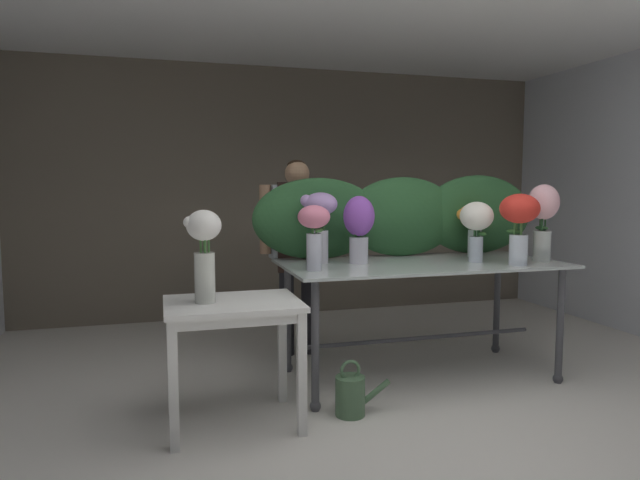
{
  "coord_description": "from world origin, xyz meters",
  "views": [
    {
      "loc": [
        -1.39,
        -2.16,
        1.38
      ],
      "look_at": [
        -0.39,
        1.29,
        1.04
      ],
      "focal_mm": 31.25,
      "sensor_mm": 36.0,
      "label": 1
    }
  ],
  "objects_px": {
    "display_table_glass": "(421,279)",
    "vase_sunset_snapdragons": "(475,221)",
    "vase_rosy_ranunculus": "(314,229)",
    "vase_lilac_anemones": "(320,217)",
    "vase_white_roses_tall": "(205,248)",
    "vase_scarlet_peonies": "(520,219)",
    "watering_can": "(351,395)",
    "vase_ivory_dahlias": "(477,222)",
    "vase_blush_hydrangea": "(543,214)",
    "vase_violet_freesia": "(358,225)",
    "side_table_white": "(233,318)",
    "florist": "(298,236)"
  },
  "relations": [
    {
      "from": "side_table_white",
      "to": "vase_scarlet_peonies",
      "type": "relative_size",
      "value": 1.56
    },
    {
      "from": "vase_ivory_dahlias",
      "to": "vase_scarlet_peonies",
      "type": "xyz_separation_m",
      "value": [
        0.2,
        -0.22,
        0.03
      ]
    },
    {
      "from": "side_table_white",
      "to": "vase_sunset_snapdragons",
      "type": "height_order",
      "value": "vase_sunset_snapdragons"
    },
    {
      "from": "side_table_white",
      "to": "vase_rosy_ranunculus",
      "type": "bearing_deg",
      "value": 25.27
    },
    {
      "from": "vase_violet_freesia",
      "to": "vase_scarlet_peonies",
      "type": "height_order",
      "value": "vase_scarlet_peonies"
    },
    {
      "from": "watering_can",
      "to": "vase_violet_freesia",
      "type": "bearing_deg",
      "value": 66.37
    },
    {
      "from": "display_table_glass",
      "to": "vase_ivory_dahlias",
      "type": "bearing_deg",
      "value": -15.21
    },
    {
      "from": "florist",
      "to": "vase_scarlet_peonies",
      "type": "relative_size",
      "value": 3.26
    },
    {
      "from": "vase_lilac_anemones",
      "to": "vase_white_roses_tall",
      "type": "relative_size",
      "value": 0.95
    },
    {
      "from": "vase_rosy_ranunculus",
      "to": "vase_scarlet_peonies",
      "type": "relative_size",
      "value": 0.86
    },
    {
      "from": "vase_lilac_anemones",
      "to": "vase_blush_hydrangea",
      "type": "bearing_deg",
      "value": -12.51
    },
    {
      "from": "vase_violet_freesia",
      "to": "vase_blush_hydrangea",
      "type": "relative_size",
      "value": 0.85
    },
    {
      "from": "side_table_white",
      "to": "vase_lilac_anemones",
      "type": "relative_size",
      "value": 1.54
    },
    {
      "from": "vase_blush_hydrangea",
      "to": "florist",
      "type": "bearing_deg",
      "value": 147.84
    },
    {
      "from": "vase_ivory_dahlias",
      "to": "vase_scarlet_peonies",
      "type": "height_order",
      "value": "vase_scarlet_peonies"
    },
    {
      "from": "vase_rosy_ranunculus",
      "to": "display_table_glass",
      "type": "bearing_deg",
      "value": 11.37
    },
    {
      "from": "display_table_glass",
      "to": "vase_lilac_anemones",
      "type": "relative_size",
      "value": 3.98
    },
    {
      "from": "florist",
      "to": "vase_blush_hydrangea",
      "type": "xyz_separation_m",
      "value": [
        1.57,
        -0.99,
        0.2
      ]
    },
    {
      "from": "vase_violet_freesia",
      "to": "vase_white_roses_tall",
      "type": "bearing_deg",
      "value": -155.8
    },
    {
      "from": "side_table_white",
      "to": "vase_violet_freesia",
      "type": "xyz_separation_m",
      "value": [
        0.94,
        0.49,
        0.48
      ]
    },
    {
      "from": "side_table_white",
      "to": "display_table_glass",
      "type": "bearing_deg",
      "value": 17.17
    },
    {
      "from": "vase_scarlet_peonies",
      "to": "vase_violet_freesia",
      "type": "bearing_deg",
      "value": 159.64
    },
    {
      "from": "vase_ivory_dahlias",
      "to": "vase_white_roses_tall",
      "type": "distance_m",
      "value": 1.95
    },
    {
      "from": "display_table_glass",
      "to": "vase_sunset_snapdragons",
      "type": "relative_size",
      "value": 4.81
    },
    {
      "from": "display_table_glass",
      "to": "florist",
      "type": "relative_size",
      "value": 1.24
    },
    {
      "from": "watering_can",
      "to": "display_table_glass",
      "type": "bearing_deg",
      "value": 35.79
    },
    {
      "from": "vase_ivory_dahlias",
      "to": "vase_lilac_anemones",
      "type": "distance_m",
      "value": 1.11
    },
    {
      "from": "vase_sunset_snapdragons",
      "to": "vase_white_roses_tall",
      "type": "height_order",
      "value": "vase_sunset_snapdragons"
    },
    {
      "from": "vase_rosy_ranunculus",
      "to": "vase_white_roses_tall",
      "type": "xyz_separation_m",
      "value": [
        -0.71,
        -0.26,
        -0.07
      ]
    },
    {
      "from": "florist",
      "to": "vase_white_roses_tall",
      "type": "relative_size",
      "value": 3.04
    },
    {
      "from": "vase_scarlet_peonies",
      "to": "watering_can",
      "type": "xyz_separation_m",
      "value": [
        -1.28,
        -0.18,
        -1.04
      ]
    },
    {
      "from": "side_table_white",
      "to": "vase_violet_freesia",
      "type": "relative_size",
      "value": 1.62
    },
    {
      "from": "vase_sunset_snapdragons",
      "to": "vase_white_roses_tall",
      "type": "bearing_deg",
      "value": -164.16
    },
    {
      "from": "display_table_glass",
      "to": "watering_can",
      "type": "xyz_separation_m",
      "value": [
        -0.7,
        -0.51,
        -0.6
      ]
    },
    {
      "from": "vase_rosy_ranunculus",
      "to": "vase_lilac_anemones",
      "type": "bearing_deg",
      "value": 67.25
    },
    {
      "from": "display_table_glass",
      "to": "vase_blush_hydrangea",
      "type": "height_order",
      "value": "vase_blush_hydrangea"
    },
    {
      "from": "vase_scarlet_peonies",
      "to": "vase_white_roses_tall",
      "type": "distance_m",
      "value": 2.13
    },
    {
      "from": "vase_blush_hydrangea",
      "to": "watering_can",
      "type": "relative_size",
      "value": 1.57
    },
    {
      "from": "display_table_glass",
      "to": "vase_ivory_dahlias",
      "type": "height_order",
      "value": "vase_ivory_dahlias"
    },
    {
      "from": "display_table_glass",
      "to": "watering_can",
      "type": "relative_size",
      "value": 5.62
    },
    {
      "from": "vase_violet_freesia",
      "to": "vase_rosy_ranunculus",
      "type": "bearing_deg",
      "value": -149.28
    },
    {
      "from": "vase_ivory_dahlias",
      "to": "watering_can",
      "type": "distance_m",
      "value": 1.53
    },
    {
      "from": "vase_violet_freesia",
      "to": "vase_rosy_ranunculus",
      "type": "distance_m",
      "value": 0.45
    },
    {
      "from": "vase_ivory_dahlias",
      "to": "vase_sunset_snapdragons",
      "type": "bearing_deg",
      "value": 61.08
    },
    {
      "from": "display_table_glass",
      "to": "vase_white_roses_tall",
      "type": "distance_m",
      "value": 1.64
    },
    {
      "from": "vase_violet_freesia",
      "to": "watering_can",
      "type": "height_order",
      "value": "vase_violet_freesia"
    },
    {
      "from": "vase_scarlet_peonies",
      "to": "vase_lilac_anemones",
      "type": "bearing_deg",
      "value": 159.78
    },
    {
      "from": "vase_lilac_anemones",
      "to": "vase_white_roses_tall",
      "type": "bearing_deg",
      "value": -145.34
    },
    {
      "from": "florist",
      "to": "vase_ivory_dahlias",
      "type": "distance_m",
      "value": 1.42
    },
    {
      "from": "display_table_glass",
      "to": "vase_violet_freesia",
      "type": "distance_m",
      "value": 0.6
    }
  ]
}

